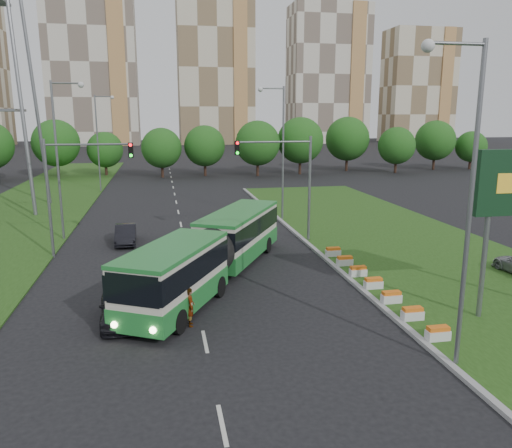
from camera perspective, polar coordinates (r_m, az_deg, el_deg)
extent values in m
plane|color=black|center=(27.90, -0.76, -7.55)|extent=(360.00, 360.00, 0.00)
cube|color=#214513|center=(39.28, 16.11, -2.05)|extent=(14.00, 60.00, 0.15)
cube|color=#949494|center=(36.69, 6.37, -2.61)|extent=(0.30, 60.00, 0.18)
cube|color=#214513|center=(53.43, -25.21, 0.94)|extent=(12.00, 110.00, 0.10)
cylinder|color=slate|center=(25.51, 24.57, -4.00)|extent=(0.24, 0.24, 5.60)
cylinder|color=slate|center=(37.89, 6.13, 3.91)|extent=(0.20, 0.20, 8.00)
cylinder|color=slate|center=(36.83, 2.11, 9.36)|extent=(5.50, 0.14, 0.14)
cube|color=black|center=(36.34, -2.18, 8.69)|extent=(0.32, 0.32, 1.00)
cylinder|color=slate|center=(36.05, -22.62, 2.61)|extent=(0.20, 0.20, 8.00)
cylinder|color=slate|center=(35.21, -18.67, 8.60)|extent=(5.50, 0.14, 0.14)
cube|color=black|center=(34.98, -14.12, 8.20)|extent=(0.32, 0.32, 1.00)
cube|color=beige|center=(177.81, -18.21, 17.00)|extent=(28.00, 15.00, 52.00)
cube|color=beige|center=(177.62, -4.68, 17.23)|extent=(25.00, 15.00, 50.00)
cube|color=beige|center=(186.20, 8.19, 16.46)|extent=(27.00, 15.00, 47.00)
cube|color=beige|center=(199.95, 18.01, 14.69)|extent=(24.00, 14.00, 40.00)
cube|color=beige|center=(24.15, -4.44, -6.05)|extent=(2.69, 7.43, 2.91)
cube|color=beige|center=(33.29, -6.30, -0.96)|extent=(2.69, 9.05, 2.91)
cylinder|color=black|center=(28.31, -5.44, -3.42)|extent=(2.69, 1.35, 2.69)
cube|color=#217430|center=(24.47, -4.40, -8.20)|extent=(2.78, 7.48, 1.02)
cube|color=#217430|center=(33.53, -6.26, -2.57)|extent=(2.78, 9.10, 1.02)
cube|color=black|center=(24.00, -4.46, -4.95)|extent=(2.78, 7.48, 1.13)
cube|color=black|center=(33.19, -6.32, -0.15)|extent=(2.78, 9.10, 1.13)
imported|color=black|center=(24.43, -15.23, -8.96)|extent=(2.23, 4.78, 1.58)
imported|color=black|center=(38.91, -14.67, -1.14)|extent=(1.64, 4.35, 1.42)
imported|color=gray|center=(23.29, -7.54, -9.38)|extent=(0.44, 0.67, 1.82)
cube|color=#D7570B|center=(23.98, -8.55, -10.44)|extent=(0.30, 0.26, 0.52)
cylinder|color=black|center=(23.94, -8.52, -10.99)|extent=(0.03, 0.12, 0.12)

